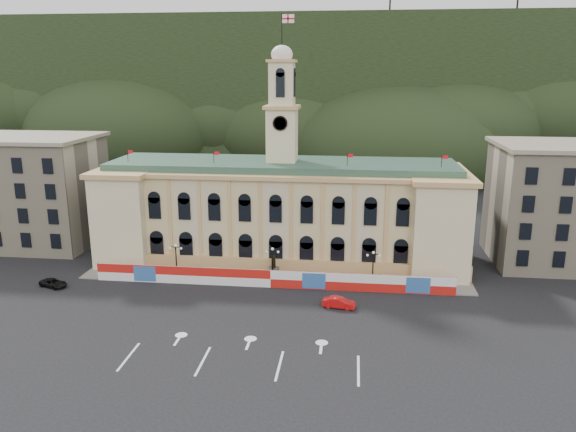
# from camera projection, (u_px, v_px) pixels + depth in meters

# --- Properties ---
(ground) EXTENTS (260.00, 260.00, 0.00)m
(ground) POSITION_uv_depth(u_px,v_px,m) (251.00, 337.00, 63.34)
(ground) COLOR black
(ground) RESTS_ON ground
(lane_markings) EXTENTS (26.00, 10.00, 0.02)m
(lane_markings) POSITION_uv_depth(u_px,v_px,m) (243.00, 359.00, 58.53)
(lane_markings) COLOR white
(lane_markings) RESTS_ON ground
(hill_ridge) EXTENTS (230.00, 80.00, 64.00)m
(hill_ridge) POSITION_uv_depth(u_px,v_px,m) (320.00, 102.00, 175.70)
(hill_ridge) COLOR black
(hill_ridge) RESTS_ON ground
(city_hall) EXTENTS (56.20, 17.60, 37.10)m
(city_hall) POSITION_uv_depth(u_px,v_px,m) (282.00, 211.00, 87.93)
(city_hall) COLOR beige
(city_hall) RESTS_ON ground
(side_building_left) EXTENTS (21.00, 17.00, 18.60)m
(side_building_left) POSITION_uv_depth(u_px,v_px,m) (34.00, 190.00, 95.57)
(side_building_left) COLOR #BEAF92
(side_building_left) RESTS_ON ground
(side_building_right) EXTENTS (21.00, 17.00, 18.60)m
(side_building_right) POSITION_uv_depth(u_px,v_px,m) (563.00, 204.00, 85.88)
(side_building_right) COLOR #BEAF92
(side_building_right) RESTS_ON ground
(hoarding_fence) EXTENTS (50.00, 0.44, 2.50)m
(hoarding_fence) POSITION_uv_depth(u_px,v_px,m) (271.00, 279.00, 77.50)
(hoarding_fence) COLOR red
(hoarding_fence) RESTS_ON ground
(pavement) EXTENTS (56.00, 5.50, 0.16)m
(pavement) POSITION_uv_depth(u_px,v_px,m) (273.00, 280.00, 80.38)
(pavement) COLOR slate
(pavement) RESTS_ON ground
(statue) EXTENTS (1.40, 1.40, 3.72)m
(statue) POSITION_uv_depth(u_px,v_px,m) (274.00, 272.00, 80.35)
(statue) COLOR #595651
(statue) RESTS_ON ground
(lamp_left) EXTENTS (1.96, 0.44, 5.15)m
(lamp_left) POSITION_uv_depth(u_px,v_px,m) (176.00, 258.00, 80.48)
(lamp_left) COLOR black
(lamp_left) RESTS_ON ground
(lamp_center) EXTENTS (1.96, 0.44, 5.15)m
(lamp_center) POSITION_uv_depth(u_px,v_px,m) (273.00, 262.00, 78.91)
(lamp_center) COLOR black
(lamp_center) RESTS_ON ground
(lamp_right) EXTENTS (1.96, 0.44, 5.15)m
(lamp_right) POSITION_uv_depth(u_px,v_px,m) (373.00, 266.00, 77.33)
(lamp_right) COLOR black
(lamp_right) RESTS_ON ground
(red_sedan) EXTENTS (2.73, 4.63, 1.38)m
(red_sedan) POSITION_uv_depth(u_px,v_px,m) (339.00, 303.00, 70.93)
(red_sedan) COLOR red
(red_sedan) RESTS_ON ground
(black_suv) EXTENTS (4.52, 5.29, 1.13)m
(black_suv) POSITION_uv_depth(u_px,v_px,m) (53.00, 283.00, 77.79)
(black_suv) COLOR black
(black_suv) RESTS_ON ground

